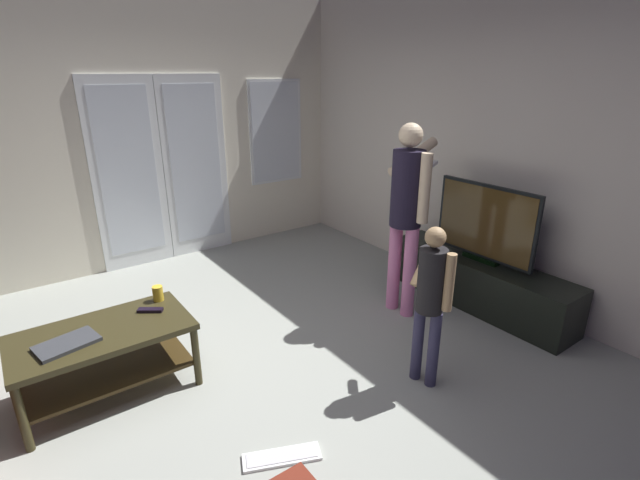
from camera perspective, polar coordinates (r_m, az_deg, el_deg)
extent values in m
cube|color=#999D94|center=(3.39, -9.10, -17.49)|extent=(5.23, 5.36, 0.02)
cube|color=silver|center=(5.25, -23.84, 11.94)|extent=(5.23, 0.06, 2.88)
cube|color=white|center=(5.28, -22.69, 7.22)|extent=(0.74, 0.02, 2.05)
cube|color=silver|center=(5.26, -22.72, 7.73)|extent=(0.58, 0.01, 1.75)
cube|color=white|center=(5.50, -15.16, 8.54)|extent=(0.74, 0.02, 2.05)
cube|color=silver|center=(5.48, -15.15, 9.03)|extent=(0.58, 0.01, 1.75)
cube|color=white|center=(5.91, -5.52, 13.21)|extent=(0.73, 0.02, 1.26)
cube|color=silver|center=(5.90, -5.45, 13.19)|extent=(0.67, 0.01, 1.20)
cube|color=silver|center=(4.49, 20.97, 11.18)|extent=(0.06, 5.36, 2.88)
cube|color=#322D17|center=(3.33, -25.47, -10.39)|extent=(1.09, 0.59, 0.04)
cube|color=#3A2A12|center=(3.48, -24.73, -14.55)|extent=(1.01, 0.51, 0.02)
cylinder|color=#322D17|center=(3.22, -33.03, -18.17)|extent=(0.05, 0.05, 0.44)
cylinder|color=#322D17|center=(3.34, -15.12, -13.80)|extent=(0.05, 0.05, 0.44)
cylinder|color=#322D17|center=(3.66, -33.71, -13.53)|extent=(0.05, 0.05, 0.44)
cylinder|color=#322D17|center=(3.76, -18.13, -9.92)|extent=(0.05, 0.05, 0.44)
cube|color=black|center=(4.48, 18.98, -5.00)|extent=(0.42, 1.79, 0.44)
cube|color=black|center=(4.11, 29.11, -8.65)|extent=(0.36, 0.02, 0.25)
cube|color=black|center=(4.39, 19.34, -2.17)|extent=(0.08, 0.34, 0.04)
cube|color=black|center=(4.28, 19.87, 2.17)|extent=(0.04, 0.97, 0.66)
cube|color=#4C3819|center=(4.26, 19.72, 2.12)|extent=(0.00, 0.92, 0.61)
cylinder|color=pink|center=(4.06, 11.06, -4.00)|extent=(0.11, 0.11, 0.82)
cylinder|color=pink|center=(4.16, 9.22, -3.23)|extent=(0.11, 0.11, 0.82)
cylinder|color=black|center=(3.88, 10.79, 6.27)|extent=(0.27, 0.27, 0.64)
sphere|color=beige|center=(3.80, 11.22, 12.67)|extent=(0.20, 0.20, 0.20)
cylinder|color=beige|center=(3.76, 12.88, 6.24)|extent=(0.09, 0.09, 0.57)
cylinder|color=beige|center=(4.14, 11.52, 10.12)|extent=(0.56, 0.12, 0.30)
cube|color=white|center=(4.36, 13.69, 9.02)|extent=(0.14, 0.05, 0.08)
cylinder|color=#363453|center=(3.28, 13.90, -13.11)|extent=(0.08, 0.08, 0.56)
cylinder|color=#363453|center=(3.32, 12.04, -12.42)|extent=(0.08, 0.08, 0.56)
cylinder|color=black|center=(3.06, 13.69, -4.92)|extent=(0.18, 0.18, 0.44)
sphere|color=tan|center=(2.95, 14.17, 0.34)|extent=(0.13, 0.13, 0.13)
cylinder|color=tan|center=(3.00, 15.77, -5.13)|extent=(0.06, 0.06, 0.39)
cylinder|color=tan|center=(3.19, 12.99, -2.42)|extent=(0.31, 0.12, 0.34)
cube|color=white|center=(3.35, 13.88, -4.12)|extent=(0.12, 0.06, 0.13)
cube|color=white|center=(2.86, -4.76, -25.30)|extent=(0.46, 0.29, 0.02)
cube|color=silver|center=(2.85, -4.77, -25.14)|extent=(0.40, 0.25, 0.00)
cube|color=#37393E|center=(3.25, -28.95, -11.22)|extent=(0.38, 0.28, 0.02)
cylinder|color=gold|center=(3.55, -19.50, -6.27)|extent=(0.07, 0.07, 0.11)
cube|color=black|center=(3.43, -20.35, -8.17)|extent=(0.17, 0.14, 0.02)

